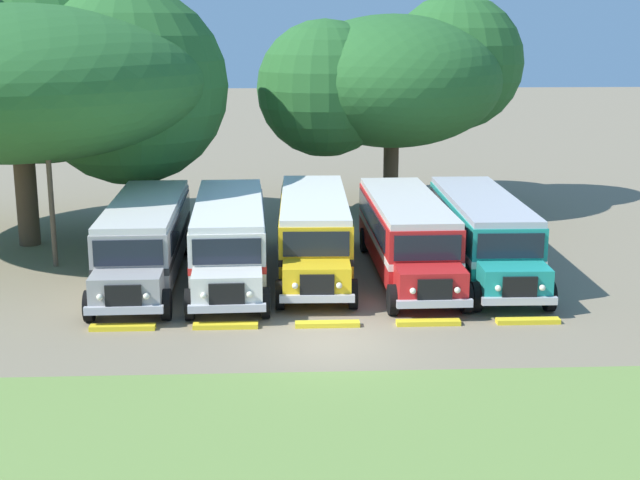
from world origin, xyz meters
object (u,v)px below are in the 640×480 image
at_px(parked_bus_slot_2, 314,229).
at_px(utility_pole, 49,167).
at_px(parked_bus_slot_0, 145,236).
at_px(broad_shade_tree, 393,78).
at_px(secondary_tree, 28,77).
at_px(parked_bus_slot_1, 229,235).
at_px(parked_bus_slot_3, 407,232).
at_px(parked_bus_slot_4, 483,230).

bearing_deg(parked_bus_slot_2, utility_pole, -93.97).
bearing_deg(parked_bus_slot_0, broad_shade_tree, 138.52).
relative_size(parked_bus_slot_2, utility_pole, 1.50).
xyz_separation_m(broad_shade_tree, secondary_tree, (-16.10, -6.18, 0.40)).
height_order(parked_bus_slot_0, parked_bus_slot_2, same).
bearing_deg(broad_shade_tree, parked_bus_slot_2, -110.70).
relative_size(parked_bus_slot_1, parked_bus_slot_3, 1.00).
bearing_deg(parked_bus_slot_0, secondary_tree, -140.15).
relative_size(parked_bus_slot_3, parked_bus_slot_4, 1.00).
bearing_deg(parked_bus_slot_2, parked_bus_slot_3, 79.74).
height_order(parked_bus_slot_2, broad_shade_tree, broad_shade_tree).
distance_m(secondary_tree, utility_pole, 5.72).
distance_m(parked_bus_slot_4, secondary_tree, 19.75).
relative_size(parked_bus_slot_2, parked_bus_slot_4, 1.00).
xyz_separation_m(parked_bus_slot_1, broad_shade_tree, (7.53, 12.47, 4.99)).
distance_m(broad_shade_tree, secondary_tree, 17.25).
relative_size(parked_bus_slot_1, broad_shade_tree, 0.82).
xyz_separation_m(broad_shade_tree, utility_pole, (-14.37, -10.66, -2.70)).
bearing_deg(parked_bus_slot_4, broad_shade_tree, -170.02).
height_order(parked_bus_slot_0, parked_bus_slot_1, same).
xyz_separation_m(parked_bus_slot_0, secondary_tree, (-5.50, 6.32, 5.39)).
relative_size(parked_bus_slot_2, secondary_tree, 0.67).
distance_m(parked_bus_slot_2, parked_bus_slot_4, 6.34).
xyz_separation_m(parked_bus_slot_1, parked_bus_slot_4, (9.47, 0.31, 0.00)).
relative_size(parked_bus_slot_0, parked_bus_slot_4, 1.00).
xyz_separation_m(parked_bus_slot_4, broad_shade_tree, (-1.93, 12.16, 4.99)).
relative_size(parked_bus_slot_0, parked_bus_slot_2, 1.00).
relative_size(parked_bus_slot_4, secondary_tree, 0.67).
bearing_deg(parked_bus_slot_0, parked_bus_slot_4, 90.36).
height_order(parked_bus_slot_0, utility_pole, utility_pole).
height_order(parked_bus_slot_0, parked_bus_slot_3, same).
relative_size(parked_bus_slot_1, secondary_tree, 0.67).
bearing_deg(parked_bus_slot_4, parked_bus_slot_3, -86.15).
xyz_separation_m(parked_bus_slot_3, secondary_tree, (-15.14, 6.13, 5.39)).
distance_m(parked_bus_slot_3, parked_bus_slot_4, 2.90).
xyz_separation_m(parked_bus_slot_1, secondary_tree, (-8.57, 6.29, 5.39)).
relative_size(parked_bus_slot_1, parked_bus_slot_4, 1.00).
bearing_deg(parked_bus_slot_0, utility_pole, -117.22).
distance_m(parked_bus_slot_0, utility_pole, 4.78).
xyz_separation_m(secondary_tree, utility_pole, (1.73, -4.48, -3.11)).
height_order(parked_bus_slot_2, parked_bus_slot_3, same).
bearing_deg(parked_bus_slot_4, parked_bus_slot_0, -87.50).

